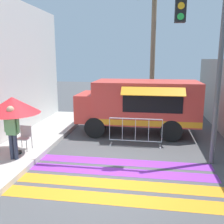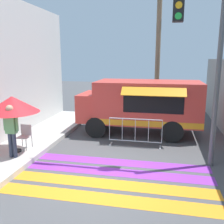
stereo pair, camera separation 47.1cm
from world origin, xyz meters
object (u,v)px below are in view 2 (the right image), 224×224
(food_truck, at_px, (139,103))
(barricade_front, at_px, (135,132))
(patio_umbrella, at_px, (12,104))
(vendor_person, at_px, (11,128))
(palm_tree, at_px, (159,21))
(traffic_signal_pole, at_px, (196,40))
(folding_chair, at_px, (25,134))

(food_truck, bearing_deg, barricade_front, -88.11)
(food_truck, bearing_deg, patio_umbrella, -136.70)
(vendor_person, distance_m, palm_tree, 10.81)
(food_truck, distance_m, traffic_signal_pole, 4.50)
(food_truck, distance_m, barricade_front, 2.01)
(folding_chair, distance_m, barricade_front, 4.19)
(patio_umbrella, height_order, barricade_front, patio_umbrella)
(vendor_person, bearing_deg, palm_tree, 55.42)
(traffic_signal_pole, height_order, vendor_person, traffic_signal_pole)
(traffic_signal_pole, xyz_separation_m, vendor_person, (-5.73, -1.07, -2.78))
(folding_chair, bearing_deg, food_truck, 33.15)
(barricade_front, xyz_separation_m, palm_tree, (0.63, 6.40, 5.05))
(patio_umbrella, distance_m, palm_tree, 10.24)
(vendor_person, bearing_deg, traffic_signal_pole, 2.79)
(traffic_signal_pole, bearing_deg, food_truck, 121.99)
(food_truck, bearing_deg, traffic_signal_pole, -58.01)
(food_truck, height_order, palm_tree, palm_tree)
(palm_tree, bearing_deg, folding_chair, -120.00)
(traffic_signal_pole, height_order, barricade_front, traffic_signal_pole)
(palm_tree, bearing_deg, traffic_signal_pole, -80.61)
(barricade_front, bearing_deg, folding_chair, -159.45)
(folding_chair, xyz_separation_m, barricade_front, (3.92, 1.47, -0.13))
(folding_chair, xyz_separation_m, palm_tree, (4.55, 7.87, 4.92))
(traffic_signal_pole, bearing_deg, palm_tree, 99.39)
(patio_umbrella, bearing_deg, food_truck, 43.30)
(palm_tree, bearing_deg, patio_umbrella, -119.19)
(traffic_signal_pole, xyz_separation_m, patio_umbrella, (-5.93, -0.59, -2.10))
(folding_chair, height_order, vendor_person, vendor_person)
(food_truck, relative_size, barricade_front, 2.59)
(patio_umbrella, xyz_separation_m, palm_tree, (4.65, 8.33, 3.73))
(food_truck, distance_m, palm_tree, 6.25)
(food_truck, height_order, vendor_person, food_truck)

